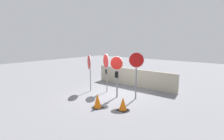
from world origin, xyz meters
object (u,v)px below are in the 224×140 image
stop_sign_2 (117,69)px  traffic_cone_0 (97,101)px  stop_sign_3 (136,66)px  stop_sign_1 (106,63)px  traffic_cone_1 (123,104)px  stop_sign_0 (89,64)px

stop_sign_2 → traffic_cone_0: stop_sign_2 is taller
stop_sign_2 → traffic_cone_0: 2.20m
stop_sign_3 → traffic_cone_0: size_ratio=3.64×
stop_sign_1 → traffic_cone_0: size_ratio=3.37×
stop_sign_2 → traffic_cone_1: bearing=-57.1°
stop_sign_1 → stop_sign_3: bearing=26.2°
traffic_cone_1 → stop_sign_1: bearing=145.5°
stop_sign_2 → traffic_cone_0: size_ratio=3.29×
traffic_cone_0 → traffic_cone_1: size_ratio=1.14×
stop_sign_2 → stop_sign_3: size_ratio=0.91×
traffic_cone_0 → stop_sign_2: bearing=98.6°
stop_sign_1 → traffic_cone_1: 3.36m
stop_sign_2 → traffic_cone_1: size_ratio=3.76×
stop_sign_0 → stop_sign_2: size_ratio=0.99×
stop_sign_0 → stop_sign_3: (3.04, 0.46, 0.12)m
stop_sign_1 → stop_sign_0: bearing=-121.8°
stop_sign_0 → stop_sign_1: 1.04m
stop_sign_2 → stop_sign_3: stop_sign_3 is taller
traffic_cone_1 → stop_sign_0: bearing=160.7°
traffic_cone_1 → stop_sign_2: bearing=136.5°
traffic_cone_1 → traffic_cone_0: bearing=-153.9°
stop_sign_0 → stop_sign_1: bearing=62.3°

